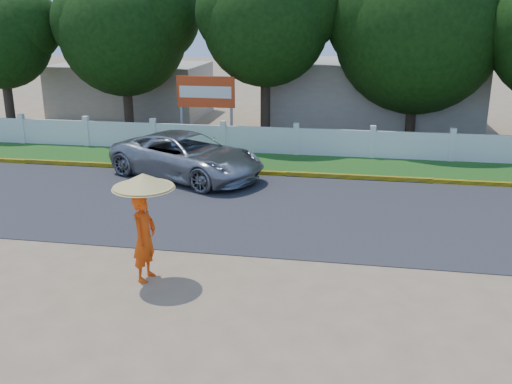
% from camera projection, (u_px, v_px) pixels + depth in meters
% --- Properties ---
extents(ground, '(120.00, 120.00, 0.00)m').
position_uv_depth(ground, '(240.00, 275.00, 12.52)').
color(ground, '#9E8460').
rests_on(ground, ground).
extents(road, '(60.00, 7.00, 0.02)m').
position_uv_depth(road, '(271.00, 208.00, 16.74)').
color(road, '#38383A').
rests_on(road, ground).
extents(grass_verge, '(60.00, 3.50, 0.03)m').
position_uv_depth(grass_verge, '(292.00, 164.00, 21.67)').
color(grass_verge, '#2D601E').
rests_on(grass_verge, ground).
extents(curb, '(40.00, 0.18, 0.16)m').
position_uv_depth(curb, '(286.00, 174.00, 20.05)').
color(curb, yellow).
rests_on(curb, ground).
extents(fence, '(40.00, 0.10, 1.10)m').
position_uv_depth(fence, '(296.00, 142.00, 22.87)').
color(fence, silver).
rests_on(fence, ground).
extents(building_near, '(10.00, 6.00, 3.20)m').
position_uv_depth(building_near, '(371.00, 94.00, 28.43)').
color(building_near, '#B7AD99').
rests_on(building_near, ground).
extents(building_far, '(8.00, 5.00, 2.80)m').
position_uv_depth(building_far, '(132.00, 90.00, 31.60)').
color(building_far, '#B7AD99').
rests_on(building_far, ground).
extents(vehicle, '(6.14, 4.64, 1.55)m').
position_uv_depth(vehicle, '(187.00, 156.00, 19.68)').
color(vehicle, '#95989C').
rests_on(vehicle, ground).
extents(monk_with_parasol, '(1.31, 1.31, 2.37)m').
position_uv_depth(monk_with_parasol, '(144.00, 211.00, 11.91)').
color(monk_with_parasol, '#E7480C').
rests_on(monk_with_parasol, ground).
extents(billboard, '(2.50, 0.13, 2.95)m').
position_uv_depth(billboard, '(206.00, 96.00, 24.08)').
color(billboard, gray).
rests_on(billboard, ground).
extents(tree_row, '(37.58, 7.73, 8.64)m').
position_uv_depth(tree_row, '(425.00, 29.00, 23.69)').
color(tree_row, '#473828').
rests_on(tree_row, ground).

